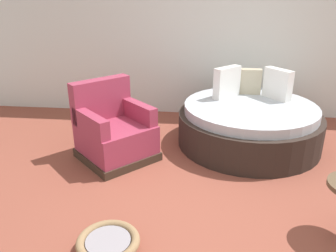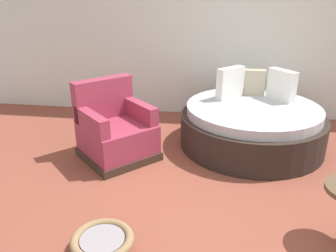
% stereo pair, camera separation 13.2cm
% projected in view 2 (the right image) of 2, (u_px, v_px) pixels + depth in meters
% --- Properties ---
extents(ground_plane, '(8.00, 8.00, 0.02)m').
position_uv_depth(ground_plane, '(207.00, 194.00, 3.51)').
color(ground_plane, brown).
extents(back_wall, '(8.00, 0.12, 2.69)m').
position_uv_depth(back_wall, '(216.00, 31.00, 5.25)').
color(back_wall, silver).
rests_on(back_wall, ground_plane).
extents(round_daybed, '(1.87, 1.87, 0.97)m').
position_uv_depth(round_daybed, '(252.00, 125.00, 4.50)').
color(round_daybed, '#2D231E').
rests_on(round_daybed, ground_plane).
extents(red_armchair, '(1.13, 1.13, 0.94)m').
position_uv_depth(red_armchair, '(115.00, 131.00, 4.18)').
color(red_armchair, '#38281E').
rests_on(red_armchair, ground_plane).
extents(pet_basket, '(0.51, 0.51, 0.13)m').
position_uv_depth(pet_basket, '(103.00, 242.00, 2.74)').
color(pet_basket, '#8E704C').
rests_on(pet_basket, ground_plane).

